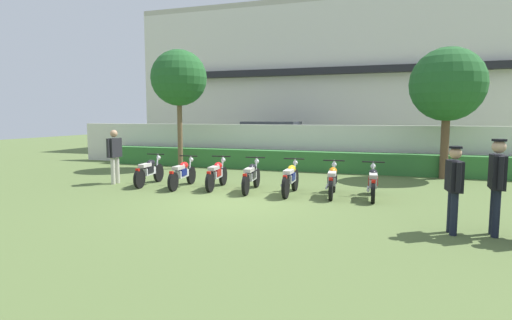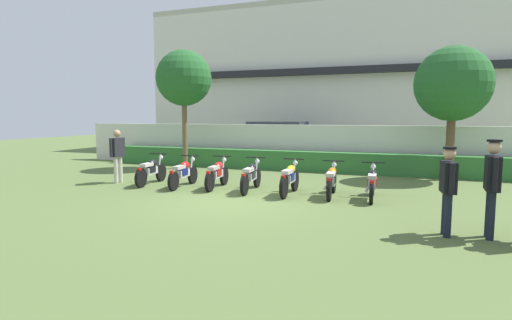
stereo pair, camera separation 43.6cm
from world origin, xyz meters
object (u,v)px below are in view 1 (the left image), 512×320
(motorcycle_in_row_0, at_px, (149,171))
(motorcycle_in_row_5, at_px, (332,180))
(tree_far_side, at_px, (448,85))
(motorcycle_in_row_2, at_px, (217,174))
(motorcycle_in_row_6, at_px, (373,182))
(motorcycle_in_row_4, at_px, (290,178))
(motorcycle_in_row_3, at_px, (251,176))
(officer_0, at_px, (454,183))
(tree_near_inspector, at_px, (179,78))
(officer_1, at_px, (497,178))
(motorcycle_in_row_1, at_px, (182,173))
(inspector_person, at_px, (114,152))
(parked_car, at_px, (274,141))

(motorcycle_in_row_0, distance_m, motorcycle_in_row_5, 5.74)
(tree_far_side, height_order, motorcycle_in_row_0, tree_far_side)
(motorcycle_in_row_2, xyz_separation_m, motorcycle_in_row_6, (4.52, -0.06, -0.01))
(motorcycle_in_row_4, bearing_deg, motorcycle_in_row_3, 82.72)
(motorcycle_in_row_6, xyz_separation_m, officer_0, (1.55, -2.91, 0.52))
(officer_0, bearing_deg, tree_near_inspector, -42.77)
(tree_far_side, height_order, motorcycle_in_row_4, tree_far_side)
(motorcycle_in_row_5, xyz_separation_m, motorcycle_in_row_6, (1.06, 0.01, -0.00))
(motorcycle_in_row_3, distance_m, officer_1, 6.34)
(motorcycle_in_row_4, bearing_deg, motorcycle_in_row_2, 83.83)
(tree_far_side, relative_size, motorcycle_in_row_3, 2.34)
(tree_near_inspector, height_order, motorcycle_in_row_1, tree_near_inspector)
(motorcycle_in_row_1, xyz_separation_m, inspector_person, (-2.39, -0.05, 0.59))
(officer_0, bearing_deg, motorcycle_in_row_3, -37.30)
(motorcycle_in_row_3, height_order, motorcycle_in_row_5, motorcycle_in_row_3)
(tree_far_side, height_order, motorcycle_in_row_5, tree_far_side)
(motorcycle_in_row_0, distance_m, motorcycle_in_row_2, 2.28)
(motorcycle_in_row_6, bearing_deg, motorcycle_in_row_0, 86.90)
(tree_far_side, xyz_separation_m, inspector_person, (-10.13, -4.50, -2.19))
(motorcycle_in_row_3, bearing_deg, tree_near_inspector, 43.49)
(motorcycle_in_row_0, relative_size, motorcycle_in_row_4, 1.02)
(motorcycle_in_row_0, bearing_deg, motorcycle_in_row_5, -95.77)
(tree_near_inspector, xyz_separation_m, motorcycle_in_row_6, (7.84, -3.88, -3.24))
(motorcycle_in_row_0, distance_m, motorcycle_in_row_3, 3.40)
(parked_car, relative_size, officer_1, 2.57)
(motorcycle_in_row_4, xyz_separation_m, officer_0, (3.75, -2.77, 0.50))
(inspector_person, height_order, officer_1, officer_1)
(motorcycle_in_row_6, bearing_deg, motorcycle_in_row_1, 87.76)
(inspector_person, bearing_deg, motorcycle_in_row_4, 0.27)
(motorcycle_in_row_3, distance_m, motorcycle_in_row_6, 3.39)
(motorcycle_in_row_5, bearing_deg, motorcycle_in_row_4, 91.58)
(parked_car, xyz_separation_m, motorcycle_in_row_3, (1.76, -8.52, -0.49))
(motorcycle_in_row_4, xyz_separation_m, motorcycle_in_row_5, (1.14, 0.12, -0.01))
(tree_near_inspector, distance_m, inspector_person, 4.83)
(tree_far_side, height_order, motorcycle_in_row_6, tree_far_side)
(tree_far_side, bearing_deg, motorcycle_in_row_3, -141.91)
(motorcycle_in_row_2, relative_size, officer_1, 1.02)
(inspector_person, bearing_deg, motorcycle_in_row_2, 3.68)
(parked_car, xyz_separation_m, tree_near_inspector, (-2.70, -4.63, 2.75))
(motorcycle_in_row_3, xyz_separation_m, inspector_person, (-4.58, -0.15, 0.59))
(parked_car, height_order, motorcycle_in_row_4, parked_car)
(motorcycle_in_row_1, bearing_deg, motorcycle_in_row_5, -93.20)
(tree_near_inspector, distance_m, motorcycle_in_row_3, 6.74)
(motorcycle_in_row_5, bearing_deg, officer_0, -142.34)
(motorcycle_in_row_2, relative_size, inspector_person, 1.05)
(motorcycle_in_row_0, relative_size, motorcycle_in_row_2, 1.04)
(officer_1, bearing_deg, motorcycle_in_row_0, -14.79)
(inspector_person, bearing_deg, officer_1, -14.48)
(motorcycle_in_row_4, distance_m, motorcycle_in_row_6, 2.20)
(tree_far_side, distance_m, motorcycle_in_row_0, 10.34)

